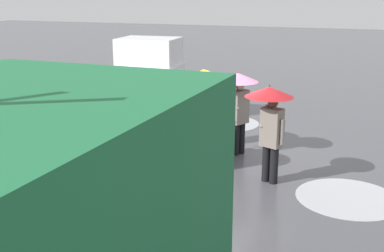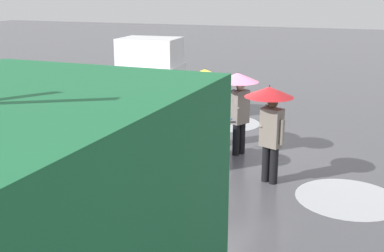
{
  "view_description": "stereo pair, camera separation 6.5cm",
  "coord_description": "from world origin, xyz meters",
  "px_view_note": "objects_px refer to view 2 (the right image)",
  "views": [
    {
      "loc": [
        -2.92,
        11.24,
        4.05
      ],
      "look_at": [
        0.77,
        1.22,
        1.05
      ],
      "focal_mm": 45.35,
      "sensor_mm": 36.0,
      "label": 1
    },
    {
      "loc": [
        -2.98,
        11.22,
        4.05
      ],
      "look_at": [
        0.77,
        1.22,
        1.05
      ],
      "focal_mm": 45.35,
      "sensor_mm": 36.0,
      "label": 2
    }
  ],
  "objects_px": {
    "pedestrian_pink_side": "(238,94)",
    "pedestrian_far_side": "(176,107)",
    "hand_dolly_boxes": "(184,137)",
    "cargo_van_parked_right": "(130,92)",
    "shopping_cart_vendor": "(212,138)",
    "pedestrian_black_side": "(204,90)",
    "pedestrian_white_side": "(270,111)"
  },
  "relations": [
    {
      "from": "pedestrian_pink_side",
      "to": "pedestrian_far_side",
      "type": "relative_size",
      "value": 1.0
    },
    {
      "from": "hand_dolly_boxes",
      "to": "pedestrian_pink_side",
      "type": "relative_size",
      "value": 0.61
    },
    {
      "from": "cargo_van_parked_right",
      "to": "pedestrian_pink_side",
      "type": "relative_size",
      "value": 2.53
    },
    {
      "from": "hand_dolly_boxes",
      "to": "pedestrian_far_side",
      "type": "relative_size",
      "value": 0.61
    },
    {
      "from": "cargo_van_parked_right",
      "to": "hand_dolly_boxes",
      "type": "bearing_deg",
      "value": 147.09
    },
    {
      "from": "shopping_cart_vendor",
      "to": "hand_dolly_boxes",
      "type": "distance_m",
      "value": 0.78
    },
    {
      "from": "pedestrian_pink_side",
      "to": "pedestrian_black_side",
      "type": "height_order",
      "value": "same"
    },
    {
      "from": "shopping_cart_vendor",
      "to": "pedestrian_black_side",
      "type": "bearing_deg",
      "value": -58.47
    },
    {
      "from": "hand_dolly_boxes",
      "to": "pedestrian_black_side",
      "type": "distance_m",
      "value": 1.35
    },
    {
      "from": "pedestrian_white_side",
      "to": "pedestrian_far_side",
      "type": "bearing_deg",
      "value": 8.99
    },
    {
      "from": "hand_dolly_boxes",
      "to": "pedestrian_far_side",
      "type": "height_order",
      "value": "pedestrian_far_side"
    },
    {
      "from": "pedestrian_black_side",
      "to": "hand_dolly_boxes",
      "type": "bearing_deg",
      "value": 71.07
    },
    {
      "from": "pedestrian_white_side",
      "to": "pedestrian_black_side",
      "type": "bearing_deg",
      "value": -39.95
    },
    {
      "from": "shopping_cart_vendor",
      "to": "pedestrian_far_side",
      "type": "relative_size",
      "value": 0.49
    },
    {
      "from": "pedestrian_black_side",
      "to": "pedestrian_far_side",
      "type": "xyz_separation_m",
      "value": [
        -0.09,
        2.07,
        0.01
      ]
    },
    {
      "from": "shopping_cart_vendor",
      "to": "pedestrian_far_side",
      "type": "distance_m",
      "value": 1.66
    },
    {
      "from": "shopping_cart_vendor",
      "to": "hand_dolly_boxes",
      "type": "relative_size",
      "value": 0.79
    },
    {
      "from": "cargo_van_parked_right",
      "to": "shopping_cart_vendor",
      "type": "height_order",
      "value": "cargo_van_parked_right"
    },
    {
      "from": "hand_dolly_boxes",
      "to": "pedestrian_pink_side",
      "type": "xyz_separation_m",
      "value": [
        -1.24,
        -0.51,
        1.1
      ]
    },
    {
      "from": "pedestrian_pink_side",
      "to": "pedestrian_white_side",
      "type": "distance_m",
      "value": 1.89
    },
    {
      "from": "cargo_van_parked_right",
      "to": "pedestrian_white_side",
      "type": "bearing_deg",
      "value": 151.67
    },
    {
      "from": "pedestrian_black_side",
      "to": "pedestrian_white_side",
      "type": "xyz_separation_m",
      "value": [
        -2.1,
        1.76,
        0.01
      ]
    },
    {
      "from": "cargo_van_parked_right",
      "to": "hand_dolly_boxes",
      "type": "height_order",
      "value": "cargo_van_parked_right"
    },
    {
      "from": "shopping_cart_vendor",
      "to": "hand_dolly_boxes",
      "type": "height_order",
      "value": "hand_dolly_boxes"
    },
    {
      "from": "cargo_van_parked_right",
      "to": "pedestrian_pink_side",
      "type": "bearing_deg",
      "value": 164.6
    },
    {
      "from": "cargo_van_parked_right",
      "to": "pedestrian_black_side",
      "type": "height_order",
      "value": "cargo_van_parked_right"
    },
    {
      "from": "pedestrian_pink_side",
      "to": "cargo_van_parked_right",
      "type": "bearing_deg",
      "value": -15.4
    },
    {
      "from": "shopping_cart_vendor",
      "to": "hand_dolly_boxes",
      "type": "xyz_separation_m",
      "value": [
        0.76,
        -0.1,
        -0.1
      ]
    },
    {
      "from": "pedestrian_pink_side",
      "to": "shopping_cart_vendor",
      "type": "bearing_deg",
      "value": 51.91
    },
    {
      "from": "pedestrian_white_side",
      "to": "cargo_van_parked_right",
      "type": "bearing_deg",
      "value": -28.33
    },
    {
      "from": "pedestrian_far_side",
      "to": "hand_dolly_boxes",
      "type": "bearing_deg",
      "value": -75.77
    },
    {
      "from": "cargo_van_parked_right",
      "to": "pedestrian_far_side",
      "type": "relative_size",
      "value": 2.53
    }
  ]
}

